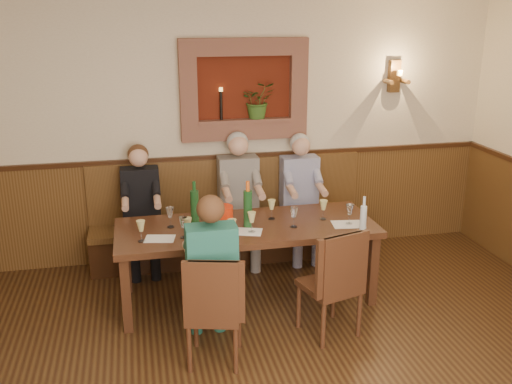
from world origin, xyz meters
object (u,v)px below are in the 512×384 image
chair_near_right (330,303)px  person_bench_right (301,208)px  person_bench_left (142,221)px  person_chair_front (211,287)px  spittoon_bucket (223,218)px  dining_table (247,233)px  water_bottle (363,218)px  wine_bottle_green_b (195,207)px  chair_near_left (214,330)px  person_bench_mid (240,211)px  wine_bottle_green_a (248,208)px  bench (230,231)px

chair_near_right → person_bench_right: 1.64m
person_bench_left → chair_near_right: bearing=-46.8°
person_chair_front → spittoon_bucket: 0.82m
dining_table → water_bottle: water_bottle is taller
chair_near_right → wine_bottle_green_b: size_ratio=2.33×
dining_table → chair_near_left: size_ratio=2.57×
dining_table → person_chair_front: bearing=-119.8°
dining_table → spittoon_bucket: (-0.23, -0.05, 0.18)m
chair_near_left → water_bottle: water_bottle is taller
chair_near_right → person_bench_mid: (-0.47, 1.60, 0.31)m
dining_table → wine_bottle_green_a: (0.00, -0.04, 0.26)m
dining_table → wine_bottle_green_b: wine_bottle_green_b is taller
dining_table → wine_bottle_green_b: 0.54m
spittoon_bucket → wine_bottle_green_b: size_ratio=0.52×
person_bench_mid → person_bench_right: person_bench_mid is taller
chair_near_right → person_bench_right: size_ratio=0.70×
chair_near_left → person_bench_mid: (0.55, 1.80, 0.32)m
person_chair_front → spittoon_bucket: person_chair_front is taller
chair_near_left → person_bench_left: bearing=119.8°
person_bench_right → wine_bottle_green_b: 1.47m
bench → water_bottle: size_ratio=9.07×
wine_bottle_green_a → wine_bottle_green_b: 0.50m
chair_near_left → wine_bottle_green_a: wine_bottle_green_a is taller
bench → water_bottle: 1.74m
dining_table → water_bottle: 1.08m
bench → chair_near_right: (0.57, -1.71, -0.05)m
person_bench_mid → spittoon_bucket: size_ratio=6.59×
bench → spittoon_bucket: bearing=-103.2°
dining_table → person_bench_right: bearing=47.2°
bench → person_bench_left: bearing=-173.7°
person_bench_left → water_bottle: person_bench_left is taller
spittoon_bucket → water_bottle: (1.22, -0.33, 0.02)m
bench → chair_near_right: size_ratio=3.09×
chair_near_right → person_chair_front: size_ratio=0.72×
bench → wine_bottle_green_b: size_ratio=7.21×
person_bench_right → bench: bearing=172.3°
chair_near_right → spittoon_bucket: size_ratio=4.46×
person_bench_left → wine_bottle_green_b: 0.93m
person_bench_right → person_chair_front: 2.03m
person_bench_mid → person_bench_right: size_ratio=1.03×
person_chair_front → wine_bottle_green_b: 0.98m
wine_bottle_green_b → chair_near_right: bearing=-40.9°
wine_bottle_green_b → water_bottle: size_ratio=1.26×
bench → water_bottle: (0.99, -1.32, 0.55)m
spittoon_bucket → wine_bottle_green_b: wine_bottle_green_b is taller
wine_bottle_green_a → chair_near_left: bearing=-116.3°
wine_bottle_green_a → dining_table: bearing=96.5°
chair_near_left → chair_near_right: size_ratio=0.96×
water_bottle → wine_bottle_green_a: bearing=161.0°
water_bottle → chair_near_right: bearing=-137.5°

